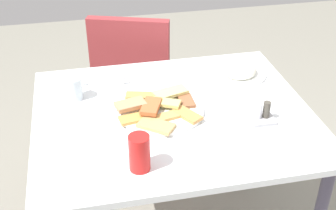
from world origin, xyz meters
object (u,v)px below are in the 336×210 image
Objects in this scene: drinking_glass at (74,89)px; salad_plate_greens at (238,70)px; pide_platter at (159,109)px; dining_table at (173,133)px; paper_napkin at (106,81)px; soda_can at (139,153)px; fork at (106,82)px; condiment_caddy at (262,115)px; dining_chair at (135,80)px; spoon at (105,78)px.

salad_plate_greens is at bearing 4.35° from drinking_glass.
pide_platter is at bearing -28.40° from drinking_glass.
paper_napkin is (-0.22, 0.29, 0.10)m from dining_table.
paper_napkin is at bearing 127.86° from dining_table.
soda_can reaches higher than drinking_glass.
soda_can is (-0.12, -0.30, 0.05)m from pide_platter.
fork is 0.65m from condiment_caddy.
drinking_glass is 0.97× the size of condiment_caddy.
condiment_caddy is (0.35, -0.13, 0.01)m from pide_platter.
drinking_glass is (-0.18, 0.47, -0.02)m from soda_can.
fork is 2.07× the size of condiment_caddy.
paper_napkin is (-0.05, 0.58, -0.06)m from soda_can.
dining_chair is (-0.04, 0.75, -0.18)m from dining_table.
dining_table is 0.42m from drinking_glass.
soda_can is 0.58m from paper_napkin.
soda_can reaches higher than condiment_caddy.
dining_table is 0.12m from pide_platter.
salad_plate_greens is 1.95× the size of soda_can.
spoon is (0.13, 0.13, -0.04)m from drinking_glass.
condiment_caddy is at bearing -27.37° from fork.
fork is at bearing -75.33° from spoon.
dining_chair is at bearing 82.91° from spoon.
dining_chair is 5.56× the size of spoon.
condiment_caddy is (0.34, -0.87, 0.30)m from dining_chair.
salad_plate_greens is at bearing 84.82° from condiment_caddy.
dining_chair is at bearing 111.53° from condiment_caddy.
soda_can is (-0.17, -0.29, 0.16)m from dining_table.
fork is at bearing 123.85° from pide_platter.
spoon is (-0.22, 0.30, 0.10)m from dining_table.
drinking_glass reaches higher than salad_plate_greens.
drinking_glass is 0.19m from spoon.
drinking_glass is at bearing 153.59° from dining_table.
pide_platter is 2.78× the size of soda_can.
dining_chair and soda_can have the same top height.
salad_plate_greens is (0.37, -0.53, 0.29)m from dining_chair.
salad_plate_greens reaches higher than pide_platter.
paper_napkin is at bearing 95.18° from soda_can.
drinking_glass reaches higher than fork.
soda_can reaches higher than salad_plate_greens.
drinking_glass is at bearing -135.51° from fork.
spoon reaches higher than paper_napkin.
pide_platter is 0.34m from spoon.
dining_chair reaches higher than paper_napkin.
fork is 1.17× the size of spoon.
fork reaches higher than dining_table.
spoon is at bearing 95.03° from soda_can.
dining_table is at bearing -41.37° from fork.
paper_napkin is 0.84× the size of spoon.
pide_platter is 1.80× the size of fork.
dining_table is 0.37m from paper_napkin.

